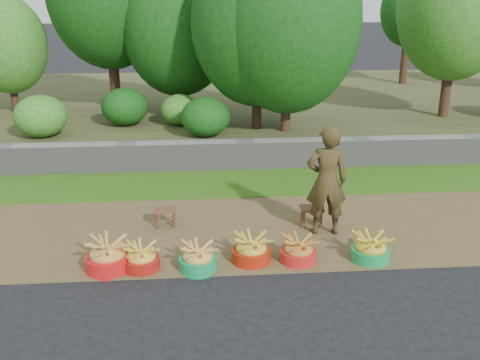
{
  "coord_description": "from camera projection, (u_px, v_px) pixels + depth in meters",
  "views": [
    {
      "loc": [
        -0.87,
        -5.6,
        3.16
      ],
      "look_at": [
        -0.32,
        1.3,
        0.75
      ],
      "focal_mm": 40.0,
      "sensor_mm": 36.0,
      "label": 1
    }
  ],
  "objects": [
    {
      "name": "basin_f",
      "position": [
        370.0,
        249.0,
        6.64
      ],
      "size": [
        0.48,
        0.48,
        0.36
      ],
      "color": "#179545",
      "rests_on": "ground"
    },
    {
      "name": "basin_d",
      "position": [
        251.0,
        250.0,
        6.61
      ],
      "size": [
        0.49,
        0.49,
        0.36
      ],
      "color": "#AA1F0B",
      "rests_on": "ground"
    },
    {
      "name": "vegetation",
      "position": [
        163.0,
        14.0,
        12.32
      ],
      "size": [
        35.72,
        8.63,
        4.46
      ],
      "color": "#372315",
      "rests_on": "earth_bank"
    },
    {
      "name": "basin_b",
      "position": [
        141.0,
        259.0,
        6.43
      ],
      "size": [
        0.45,
        0.45,
        0.33
      ],
      "color": "#A31712",
      "rests_on": "ground"
    },
    {
      "name": "earth_bank",
      "position": [
        229.0,
        106.0,
        14.76
      ],
      "size": [
        80.0,
        10.0,
        0.5
      ],
      "primitive_type": "cube",
      "color": "#464724",
      "rests_on": "ground"
    },
    {
      "name": "stool_left",
      "position": [
        166.0,
        212.0,
        7.58
      ],
      "size": [
        0.33,
        0.27,
        0.27
      ],
      "rotation": [
        0.0,
        0.0,
        0.15
      ],
      "color": "brown",
      "rests_on": "dirt_shoulder"
    },
    {
      "name": "basin_e",
      "position": [
        298.0,
        251.0,
        6.61
      ],
      "size": [
        0.45,
        0.45,
        0.34
      ],
      "color": "red",
      "rests_on": "ground"
    },
    {
      "name": "ground_plane",
      "position": [
        275.0,
        274.0,
        6.37
      ],
      "size": [
        120.0,
        120.0,
        0.0
      ],
      "primitive_type": "plane",
      "color": "black",
      "rests_on": "ground"
    },
    {
      "name": "basin_c",
      "position": [
        198.0,
        259.0,
        6.42
      ],
      "size": [
        0.46,
        0.46,
        0.34
      ],
      "color": "#12934D",
      "rests_on": "ground"
    },
    {
      "name": "stool_right",
      "position": [
        312.0,
        211.0,
        7.59
      ],
      "size": [
        0.33,
        0.26,
        0.29
      ],
      "rotation": [
        0.0,
        0.0,
        -0.04
      ],
      "color": "brown",
      "rests_on": "dirt_shoulder"
    },
    {
      "name": "vendor_woman",
      "position": [
        327.0,
        181.0,
        7.19
      ],
      "size": [
        0.58,
        0.4,
        1.53
      ],
      "primitive_type": "imported",
      "rotation": [
        0.0,
        0.0,
        3.07
      ],
      "color": "black",
      "rests_on": "dirt_shoulder"
    },
    {
      "name": "grass_verge",
      "position": [
        249.0,
        182.0,
        9.43
      ],
      "size": [
        80.0,
        1.5,
        0.04
      ],
      "primitive_type": "cube",
      "color": "#336115",
      "rests_on": "ground"
    },
    {
      "name": "dirt_shoulder",
      "position": [
        263.0,
        230.0,
        7.55
      ],
      "size": [
        80.0,
        2.5,
        0.02
      ],
      "primitive_type": "cube",
      "color": "brown",
      "rests_on": "ground"
    },
    {
      "name": "basin_a",
      "position": [
        108.0,
        256.0,
        6.41
      ],
      "size": [
        0.55,
        0.55,
        0.41
      ],
      "color": "red",
      "rests_on": "ground"
    },
    {
      "name": "retaining_wall",
      "position": [
        245.0,
        155.0,
        10.14
      ],
      "size": [
        80.0,
        0.35,
        0.55
      ],
      "primitive_type": "cube",
      "color": "gray",
      "rests_on": "ground"
    }
  ]
}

